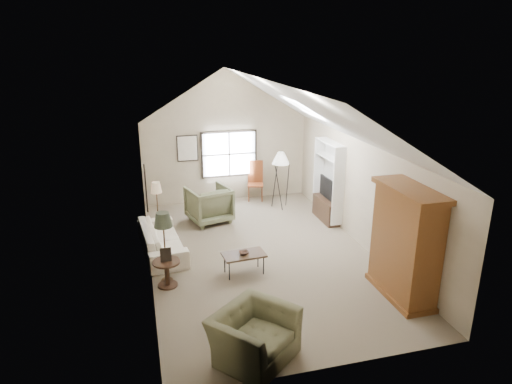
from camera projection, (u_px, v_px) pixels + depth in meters
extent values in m
cube|color=#736452|center=(260.00, 254.00, 10.63)|extent=(5.00, 8.00, 0.01)
cube|color=tan|center=(226.00, 160.00, 13.89)|extent=(5.00, 0.01, 2.50)
cube|color=tan|center=(334.00, 296.00, 6.56)|extent=(5.00, 0.01, 2.50)
cube|color=tan|center=(147.00, 214.00, 9.62)|extent=(0.01, 8.00, 2.50)
cube|color=tan|center=(362.00, 195.00, 10.84)|extent=(0.01, 8.00, 2.50)
cube|color=black|center=(229.00, 154.00, 13.82)|extent=(1.72, 0.08, 1.42)
cube|color=black|center=(146.00, 187.00, 9.74)|extent=(0.68, 0.04, 0.88)
cube|color=black|center=(187.00, 148.00, 13.44)|extent=(0.62, 0.04, 0.78)
cube|color=brown|center=(405.00, 243.00, 8.61)|extent=(0.60, 1.50, 2.20)
cube|color=white|center=(328.00, 180.00, 12.29)|extent=(0.32, 1.30, 2.10)
cube|color=#382316|center=(326.00, 209.00, 12.56)|extent=(0.34, 1.18, 0.60)
cube|color=black|center=(327.00, 188.00, 12.36)|extent=(0.05, 0.90, 0.55)
imported|color=white|center=(162.00, 239.00, 10.63)|extent=(1.07, 2.29, 0.65)
imported|color=#5F6043|center=(254.00, 336.00, 7.07)|extent=(1.61, 1.60, 0.79)
imported|color=#6B6C4C|center=(209.00, 204.00, 12.40)|extent=(1.30, 1.32, 0.98)
cube|color=#3E2919|center=(244.00, 264.00, 9.69)|extent=(0.93, 0.56, 0.46)
imported|color=#3C2218|center=(244.00, 253.00, 9.61)|extent=(0.23, 0.23, 0.05)
cylinder|color=#382217|center=(167.00, 273.00, 9.18)|extent=(0.60, 0.60, 0.56)
cube|color=brown|center=(255.00, 181.00, 14.03)|extent=(0.58, 0.58, 1.21)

